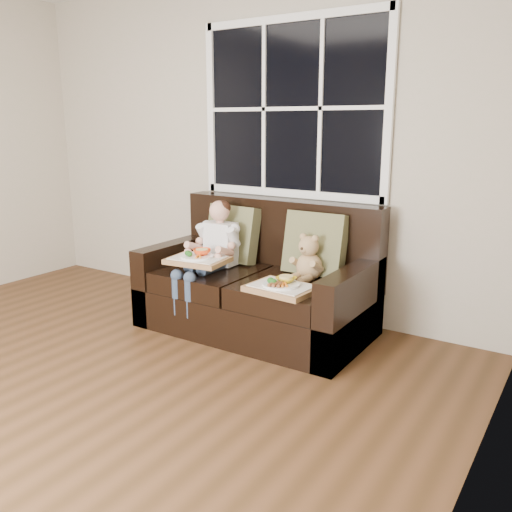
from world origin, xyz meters
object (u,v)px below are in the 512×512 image
Objects in this scene: loveseat at (260,289)px; teddy_bear at (308,261)px; child at (213,246)px; tray_left at (198,258)px; tray_right at (282,287)px.

loveseat is 4.95× the size of teddy_bear.
child is 2.31× the size of teddy_bear.
tray_right is at bearing -7.26° from tray_left.
child is at bearing -162.53° from teddy_bear.
teddy_bear is at bearing 1.50° from loveseat.
loveseat is 2.14× the size of child.
tray_right is at bearing -17.16° from child.
child reaches higher than tray_left.
tray_left is 0.98× the size of tray_right.
loveseat is 0.49m from teddy_bear.
tray_left is at bearing -134.00° from loveseat.
loveseat is 3.74× the size of tray_left.
child is 0.23m from tray_left.
loveseat is at bearing 143.13° from tray_right.
loveseat reaches higher than teddy_bear.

